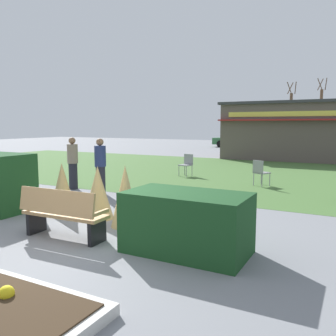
{
  "coord_description": "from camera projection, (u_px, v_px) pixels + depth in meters",
  "views": [
    {
      "loc": [
        4.22,
        -4.47,
        2.11
      ],
      "look_at": [
        -0.19,
        3.81,
        0.95
      ],
      "focal_mm": 37.92,
      "sensor_mm": 36.0,
      "label": 1
    }
  ],
  "objects": [
    {
      "name": "ground_plane",
      "position": [
        75.0,
        247.0,
        6.14
      ],
      "size": [
        80.0,
        80.0,
        0.0
      ],
      "primitive_type": "plane",
      "color": "slate"
    },
    {
      "name": "cafe_chair_east",
      "position": [
        260.0,
        171.0,
        12.1
      ],
      "size": [
        0.6,
        0.6,
        0.89
      ],
      "color": "gray",
      "rests_on": "ground_plane"
    },
    {
      "name": "park_bench",
      "position": [
        62.0,
        213.0,
        6.49
      ],
      "size": [
        1.72,
        0.58,
        0.95
      ],
      "color": "tan",
      "rests_on": "ground_plane"
    },
    {
      "name": "tree_center_bg",
      "position": [
        320.0,
        116.0,
        34.21
      ],
      "size": [
        0.91,
        0.96,
        6.48
      ],
      "color": "brown",
      "rests_on": "ground_plane"
    },
    {
      "name": "ornamental_grass_behind_center",
      "position": [
        98.0,
        192.0,
        7.9
      ],
      "size": [
        0.68,
        0.68,
        1.19
      ],
      "primitive_type": "cone",
      "color": "tan",
      "rests_on": "ground_plane"
    },
    {
      "name": "lawn_patch",
      "position": [
        243.0,
        174.0,
        15.16
      ],
      "size": [
        36.0,
        12.0,
        0.01
      ],
      "primitive_type": "cube",
      "color": "#446B33",
      "rests_on": "ground_plane"
    },
    {
      "name": "person_standing",
      "position": [
        73.0,
        163.0,
        11.5
      ],
      "size": [
        0.34,
        0.34,
        1.69
      ],
      "rotation": [
        0.0,
        0.0,
        2.04
      ],
      "color": "#23232D",
      "rests_on": "ground_plane"
    },
    {
      "name": "ornamental_grass_behind_right",
      "position": [
        98.0,
        193.0,
        8.32
      ],
      "size": [
        0.61,
        0.61,
        1.02
      ],
      "primitive_type": "cone",
      "color": "tan",
      "rests_on": "ground_plane"
    },
    {
      "name": "parked_car_west_slot",
      "position": [
        237.0,
        140.0,
        32.7
      ],
      "size": [
        4.26,
        2.17,
        1.2
      ],
      "color": "#2D6638",
      "rests_on": "ground_plane"
    },
    {
      "name": "food_kiosk",
      "position": [
        317.0,
        131.0,
        21.09
      ],
      "size": [
        10.67,
        5.24,
        3.42
      ],
      "color": "#594C47",
      "rests_on": "ground_plane"
    },
    {
      "name": "tree_right_bg",
      "position": [
        290.0,
        118.0,
        34.09
      ],
      "size": [
        0.91,
        0.96,
        6.11
      ],
      "color": "brown",
      "rests_on": "ground_plane"
    },
    {
      "name": "ornamental_grass_behind_far",
      "position": [
        125.0,
        196.0,
        7.28
      ],
      "size": [
        0.61,
        0.61,
        1.28
      ],
      "primitive_type": "cone",
      "color": "tan",
      "rests_on": "ground_plane"
    },
    {
      "name": "cafe_chair_west",
      "position": [
        187.0,
        163.0,
        14.5
      ],
      "size": [
        0.53,
        0.53,
        0.89
      ],
      "color": "gray",
      "rests_on": "ground_plane"
    },
    {
      "name": "hedge_right",
      "position": [
        187.0,
        223.0,
        5.81
      ],
      "size": [
        2.01,
        1.1,
        1.0
      ],
      "primitive_type": "cube",
      "color": "#19421E",
      "rests_on": "ground_plane"
    },
    {
      "name": "person_strolling",
      "position": [
        100.0,
        166.0,
        10.62
      ],
      "size": [
        0.34,
        0.34,
        1.69
      ],
      "rotation": [
        0.0,
        0.0,
        2.53
      ],
      "color": "#23232D",
      "rests_on": "ground_plane"
    },
    {
      "name": "parked_car_center_slot",
      "position": [
        291.0,
        141.0,
        30.44
      ],
      "size": [
        4.28,
        2.22,
        1.2
      ],
      "color": "silver",
      "rests_on": "ground_plane"
    },
    {
      "name": "ornamental_grass_behind_left",
      "position": [
        62.0,
        189.0,
        8.28
      ],
      "size": [
        0.64,
        0.64,
        1.22
      ],
      "primitive_type": "cone",
      "color": "tan",
      "rests_on": "ground_plane"
    }
  ]
}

